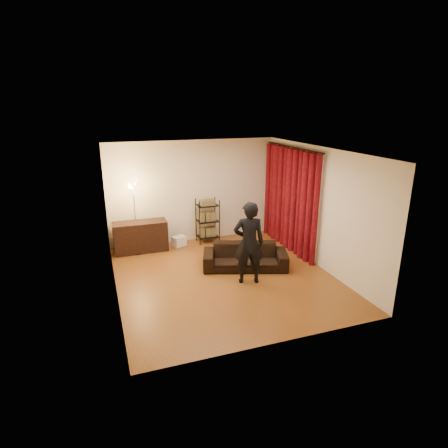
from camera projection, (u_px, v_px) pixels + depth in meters
name	position (u px, v px, depth m)	size (l,w,h in m)	color
floor	(224.00, 277.00, 8.12)	(5.00, 5.00, 0.00)	brown
ceiling	(224.00, 151.00, 7.29)	(5.00, 5.00, 0.00)	white
wall_back	(193.00, 192.00, 9.95)	(5.00, 5.00, 0.00)	#EFE4C9
wall_front	(281.00, 264.00, 5.46)	(5.00, 5.00, 0.00)	#EFE4C9
wall_left	(111.00, 229.00, 6.99)	(5.00, 5.00, 0.00)	#EFE4C9
wall_right	(318.00, 208.00, 8.41)	(5.00, 5.00, 0.00)	#EFE4C9
curtain_rod	(293.00, 147.00, 9.01)	(0.04, 0.04, 2.65)	black
curtain	(289.00, 200.00, 9.41)	(0.22, 2.65, 2.55)	maroon
sofa	(245.00, 257.00, 8.48)	(1.89, 0.74, 0.55)	black
person	(249.00, 243.00, 7.63)	(0.64, 0.42, 1.74)	black
media_cabinet	(141.00, 237.00, 9.42)	(1.32, 0.50, 0.77)	black
storage_boxes	(179.00, 241.00, 9.83)	(0.32, 0.26, 0.26)	white
wire_shelf	(208.00, 221.00, 9.98)	(0.54, 0.38, 1.19)	black
floor_lamp	(135.00, 219.00, 9.11)	(0.33, 0.33, 1.82)	silver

